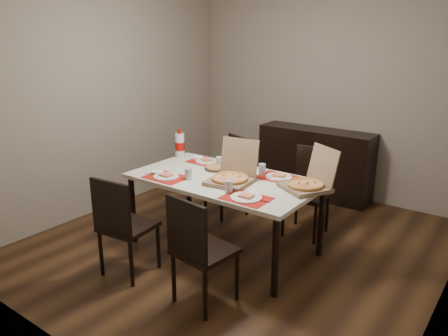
{
  "coord_description": "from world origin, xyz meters",
  "views": [
    {
      "loc": [
        2.31,
        -3.39,
        2.1
      ],
      "look_at": [
        -0.06,
        -0.17,
        0.85
      ],
      "focal_mm": 35.0,
      "sensor_mm": 36.0,
      "label": 1
    }
  ],
  "objects_px": {
    "chair_near_right": "(198,247)",
    "dip_bowl": "(251,174)",
    "dining_table": "(224,184)",
    "pizza_box_center": "(232,176)",
    "sideboard": "(315,162)",
    "soda_bottle": "(180,145)",
    "chair_far_right": "(309,187)",
    "chair_near_left": "(122,223)",
    "chair_far_left": "(231,172)"
  },
  "relations": [
    {
      "from": "chair_near_left",
      "to": "pizza_box_center",
      "type": "relative_size",
      "value": 1.97
    },
    {
      "from": "sideboard",
      "to": "chair_far_right",
      "type": "height_order",
      "value": "chair_far_right"
    },
    {
      "from": "chair_near_left",
      "to": "chair_far_right",
      "type": "height_order",
      "value": "same"
    },
    {
      "from": "sideboard",
      "to": "dining_table",
      "type": "relative_size",
      "value": 0.83
    },
    {
      "from": "dining_table",
      "to": "dip_bowl",
      "type": "relative_size",
      "value": 17.49
    },
    {
      "from": "chair_far_right",
      "to": "pizza_box_center",
      "type": "distance_m",
      "value": 1.03
    },
    {
      "from": "chair_near_left",
      "to": "chair_near_right",
      "type": "height_order",
      "value": "same"
    },
    {
      "from": "pizza_box_center",
      "to": "chair_near_right",
      "type": "bearing_deg",
      "value": -71.51
    },
    {
      "from": "chair_far_right",
      "to": "soda_bottle",
      "type": "xyz_separation_m",
      "value": [
        -1.34,
        -0.56,
        0.38
      ]
    },
    {
      "from": "chair_near_right",
      "to": "pizza_box_center",
      "type": "relative_size",
      "value": 1.97
    },
    {
      "from": "sideboard",
      "to": "chair_near_left",
      "type": "distance_m",
      "value": 2.93
    },
    {
      "from": "chair_near_left",
      "to": "chair_far_left",
      "type": "relative_size",
      "value": 1.0
    },
    {
      "from": "dip_bowl",
      "to": "chair_near_left",
      "type": "bearing_deg",
      "value": -116.1
    },
    {
      "from": "dining_table",
      "to": "chair_near_right",
      "type": "relative_size",
      "value": 1.94
    },
    {
      "from": "pizza_box_center",
      "to": "dining_table",
      "type": "bearing_deg",
      "value": 154.8
    },
    {
      "from": "chair_near_right",
      "to": "soda_bottle",
      "type": "distance_m",
      "value": 1.77
    },
    {
      "from": "chair_near_left",
      "to": "chair_near_right",
      "type": "relative_size",
      "value": 1.0
    },
    {
      "from": "chair_near_left",
      "to": "pizza_box_center",
      "type": "bearing_deg",
      "value": 58.51
    },
    {
      "from": "dining_table",
      "to": "chair_far_right",
      "type": "relative_size",
      "value": 1.94
    },
    {
      "from": "chair_near_left",
      "to": "chair_far_right",
      "type": "xyz_separation_m",
      "value": [
        0.91,
        1.8,
        0.0
      ]
    },
    {
      "from": "chair_far_right",
      "to": "dip_bowl",
      "type": "bearing_deg",
      "value": -118.22
    },
    {
      "from": "chair_far_right",
      "to": "dining_table",
      "type": "bearing_deg",
      "value": -120.61
    },
    {
      "from": "dining_table",
      "to": "chair_far_left",
      "type": "distance_m",
      "value": 0.95
    },
    {
      "from": "chair_far_right",
      "to": "pizza_box_center",
      "type": "height_order",
      "value": "pizza_box_center"
    },
    {
      "from": "dining_table",
      "to": "pizza_box_center",
      "type": "xyz_separation_m",
      "value": [
        0.14,
        -0.06,
        0.13
      ]
    },
    {
      "from": "chair_far_left",
      "to": "dip_bowl",
      "type": "distance_m",
      "value": 0.9
    },
    {
      "from": "pizza_box_center",
      "to": "soda_bottle",
      "type": "bearing_deg",
      "value": 159.65
    },
    {
      "from": "pizza_box_center",
      "to": "dip_bowl",
      "type": "relative_size",
      "value": 4.58
    },
    {
      "from": "chair_near_right",
      "to": "dip_bowl",
      "type": "xyz_separation_m",
      "value": [
        -0.25,
        1.13,
        0.25
      ]
    },
    {
      "from": "sideboard",
      "to": "pizza_box_center",
      "type": "xyz_separation_m",
      "value": [
        0.07,
        -2.01,
        0.36
      ]
    },
    {
      "from": "chair_far_right",
      "to": "dip_bowl",
      "type": "xyz_separation_m",
      "value": [
        -0.34,
        -0.63,
        0.25
      ]
    },
    {
      "from": "dining_table",
      "to": "pizza_box_center",
      "type": "distance_m",
      "value": 0.2
    },
    {
      "from": "dining_table",
      "to": "chair_far_left",
      "type": "xyz_separation_m",
      "value": [
        -0.48,
        0.8,
        -0.17
      ]
    },
    {
      "from": "chair_near_right",
      "to": "sideboard",
      "type": "bearing_deg",
      "value": 97.09
    },
    {
      "from": "dining_table",
      "to": "chair_far_left",
      "type": "bearing_deg",
      "value": 121.22
    },
    {
      "from": "chair_near_left",
      "to": "soda_bottle",
      "type": "bearing_deg",
      "value": 108.96
    },
    {
      "from": "sideboard",
      "to": "chair_far_left",
      "type": "height_order",
      "value": "chair_far_left"
    },
    {
      "from": "chair_far_left",
      "to": "pizza_box_center",
      "type": "relative_size",
      "value": 1.97
    },
    {
      "from": "pizza_box_center",
      "to": "soda_bottle",
      "type": "xyz_separation_m",
      "value": [
        -0.97,
        0.36,
        0.08
      ]
    },
    {
      "from": "chair_far_right",
      "to": "chair_near_left",
      "type": "bearing_deg",
      "value": -116.84
    },
    {
      "from": "sideboard",
      "to": "chair_near_right",
      "type": "relative_size",
      "value": 1.61
    },
    {
      "from": "sideboard",
      "to": "chair_near_right",
      "type": "bearing_deg",
      "value": -82.91
    },
    {
      "from": "chair_far_right",
      "to": "pizza_box_center",
      "type": "relative_size",
      "value": 1.97
    },
    {
      "from": "dining_table",
      "to": "soda_bottle",
      "type": "relative_size",
      "value": 5.56
    },
    {
      "from": "sideboard",
      "to": "chair_far_left",
      "type": "xyz_separation_m",
      "value": [
        -0.54,
        -1.15,
        0.06
      ]
    },
    {
      "from": "dining_table",
      "to": "dip_bowl",
      "type": "bearing_deg",
      "value": 53.38
    },
    {
      "from": "chair_near_left",
      "to": "dip_bowl",
      "type": "xyz_separation_m",
      "value": [
        0.58,
        1.17,
        0.25
      ]
    },
    {
      "from": "sideboard",
      "to": "chair_near_right",
      "type": "height_order",
      "value": "chair_near_right"
    },
    {
      "from": "dip_bowl",
      "to": "soda_bottle",
      "type": "height_order",
      "value": "soda_bottle"
    },
    {
      "from": "dining_table",
      "to": "chair_near_right",
      "type": "height_order",
      "value": "chair_near_right"
    }
  ]
}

